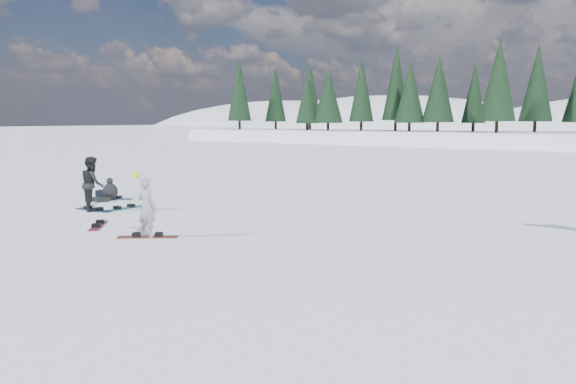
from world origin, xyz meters
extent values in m
plane|color=white|center=(0.00, 0.00, 0.00)|extent=(420.00, 420.00, 0.00)
cube|color=white|center=(0.00, 55.00, -1.00)|extent=(90.00, 14.00, 5.00)
ellipsoid|color=white|center=(-70.00, 170.00, -13.61)|extent=(143.00, 110.00, 49.50)
ellipsoid|color=white|center=(-140.00, 210.00, -14.30)|extent=(169.00, 130.00, 52.00)
cone|color=black|center=(-38.00, 55.00, 5.25)|extent=(3.20, 3.20, 7.50)
cone|color=black|center=(-34.55, 55.00, 5.25)|extent=(3.20, 3.20, 7.50)
cone|color=black|center=(-31.09, 55.00, 5.25)|extent=(3.20, 3.20, 7.50)
cone|color=black|center=(-27.64, 55.00, 5.25)|extent=(3.20, 3.20, 7.50)
cone|color=black|center=(-24.18, 55.00, 5.25)|extent=(3.20, 3.20, 7.50)
cone|color=black|center=(-20.73, 55.00, 5.25)|extent=(3.20, 3.20, 7.50)
cone|color=black|center=(-17.27, 55.00, 5.25)|extent=(3.20, 3.20, 7.50)
cone|color=black|center=(-13.82, 55.00, 5.25)|extent=(3.20, 3.20, 7.50)
cone|color=black|center=(-10.36, 55.00, 5.25)|extent=(3.20, 3.20, 7.50)
cone|color=black|center=(-6.91, 55.00, 5.25)|extent=(3.20, 3.20, 7.50)
cone|color=black|center=(-3.45, 55.00, 5.25)|extent=(3.20, 3.20, 7.50)
cone|color=black|center=(0.00, 55.00, 5.25)|extent=(3.20, 3.20, 7.50)
cone|color=black|center=(3.45, 55.00, 5.25)|extent=(3.20, 3.20, 7.50)
imported|color=gray|center=(2.03, -1.37, 0.76)|extent=(0.58, 0.40, 1.53)
sphere|color=yellow|center=(1.83, -1.49, 1.58)|extent=(0.18, 0.18, 0.18)
imported|color=black|center=(-2.68, 0.51, 0.88)|extent=(1.08, 1.03, 1.76)
ellipsoid|color=black|center=(-4.15, 2.34, 0.33)|extent=(0.75, 0.70, 0.62)
sphere|color=black|center=(-4.15, 2.34, 0.71)|extent=(0.24, 0.24, 0.24)
cube|color=black|center=(-4.01, 1.89, 0.08)|extent=(0.31, 0.57, 0.16)
cube|color=black|center=(-4.30, 1.89, 0.08)|extent=(0.43, 0.54, 0.16)
cube|color=black|center=(-4.85, 2.54, 0.15)|extent=(0.53, 0.45, 0.30)
cube|color=#953B20|center=(2.03, -1.37, 0.01)|extent=(1.37, 1.11, 0.03)
cube|color=navy|center=(-2.68, 0.51, 0.01)|extent=(1.51, 0.32, 0.03)
cube|color=teal|center=(-2.12, 1.30, 0.01)|extent=(0.32, 1.51, 0.03)
cube|color=#1C5F9B|center=(-4.31, 2.51, 0.01)|extent=(1.41, 1.05, 0.03)
cube|color=maroon|center=(-0.26, -1.12, 0.01)|extent=(1.21, 1.30, 0.03)
camera|label=1|loc=(12.76, -10.76, 2.95)|focal=35.00mm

